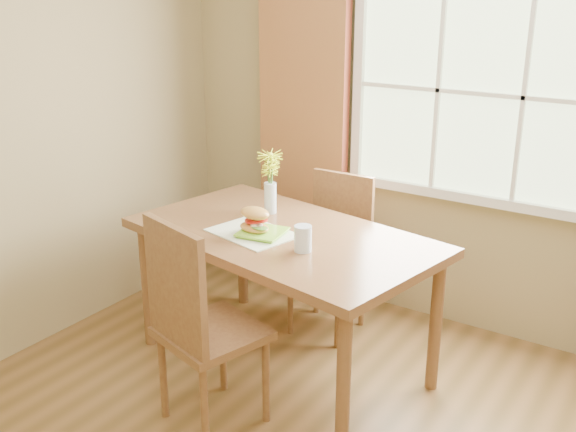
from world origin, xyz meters
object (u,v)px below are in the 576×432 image
at_px(water_glass, 303,239).
at_px(flower_vase, 270,174).
at_px(chair_far, 334,246).
at_px(chair_near, 195,319).
at_px(dining_table, 283,247).
at_px(croissant_sandwich, 255,220).

relative_size(water_glass, flower_vase, 0.36).
distance_m(chair_far, water_glass, 0.86).
relative_size(chair_far, water_glass, 7.34).
xyz_separation_m(chair_near, chair_far, (0.02, 1.30, -0.06)).
bearing_deg(chair_far, flower_vase, -126.01).
relative_size(dining_table, flower_vase, 4.86).
height_order(dining_table, chair_near, chair_near).
relative_size(chair_near, flower_vase, 2.92).
height_order(chair_near, flower_vase, flower_vase).
height_order(croissant_sandwich, flower_vase, flower_vase).
xyz_separation_m(dining_table, water_glass, (0.23, -0.17, 0.15)).
distance_m(dining_table, flower_vase, 0.46).
bearing_deg(water_glass, dining_table, 144.70).
bearing_deg(chair_near, dining_table, 103.68).
distance_m(chair_near, water_glass, 0.67).
bearing_deg(chair_near, water_glass, 80.29).
bearing_deg(flower_vase, chair_far, 55.52).
relative_size(chair_near, chair_far, 1.10).
distance_m(chair_near, chair_far, 1.30).
bearing_deg(chair_near, chair_far, 104.71).
relative_size(dining_table, chair_near, 1.66).
bearing_deg(chair_far, water_glass, -74.05).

